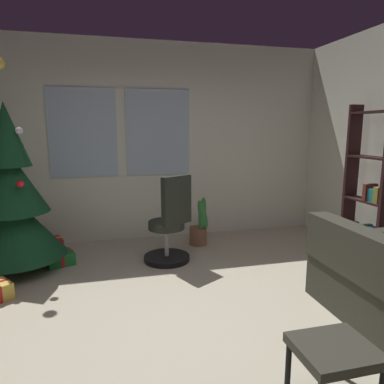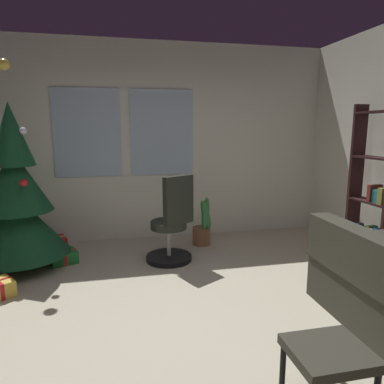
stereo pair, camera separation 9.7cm
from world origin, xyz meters
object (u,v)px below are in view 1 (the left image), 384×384
object	(u,v)px
office_chair	(170,229)
bookshelf	(368,195)
potted_plant	(200,225)
footstool	(334,354)
gift_box_red	(52,246)
holiday_tree	(12,203)
gift_box_green	(60,258)

from	to	relation	value
office_chair	bookshelf	bearing A→B (deg)	-14.68
office_chair	bookshelf	size ratio (longest dim) A/B	0.57
bookshelf	potted_plant	world-z (taller)	bookshelf
footstool	bookshelf	xyz separation A→B (m)	(1.73, 1.83, 0.52)
gift_box_red	office_chair	world-z (taller)	office_chair
holiday_tree	gift_box_green	xyz separation A→B (m)	(0.45, 0.05, -0.71)
holiday_tree	potted_plant	distance (m)	2.34
gift_box_red	gift_box_green	xyz separation A→B (m)	(0.15, -0.42, -0.03)
potted_plant	bookshelf	bearing A→B (deg)	-32.53
gift_box_red	potted_plant	distance (m)	1.98
footstool	gift_box_red	xyz separation A→B (m)	(-1.96, 3.08, -0.21)
holiday_tree	potted_plant	size ratio (longest dim) A/B	3.44
gift_box_green	potted_plant	distance (m)	1.85
office_chair	holiday_tree	bearing A→B (deg)	173.62
footstool	potted_plant	size ratio (longest dim) A/B	0.66
bookshelf	gift_box_green	bearing A→B (deg)	166.75
footstool	potted_plant	distance (m)	2.93
gift_box_red	bookshelf	world-z (taller)	bookshelf
footstool	gift_box_green	world-z (taller)	footstool
holiday_tree	gift_box_red	distance (m)	0.88
holiday_tree	potted_plant	world-z (taller)	holiday_tree
gift_box_red	bookshelf	distance (m)	3.97
bookshelf	potted_plant	bearing A→B (deg)	147.47
footstool	office_chair	xyz separation A→B (m)	(-0.53, 2.42, 0.10)
holiday_tree	bookshelf	distance (m)	4.08
footstool	gift_box_green	bearing A→B (deg)	124.30
footstool	gift_box_red	bearing A→B (deg)	122.50
holiday_tree	office_chair	size ratio (longest dim) A/B	2.18
holiday_tree	bookshelf	world-z (taller)	holiday_tree
footstool	office_chair	distance (m)	2.48
footstool	holiday_tree	bearing A→B (deg)	130.95
footstool	gift_box_red	distance (m)	3.66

